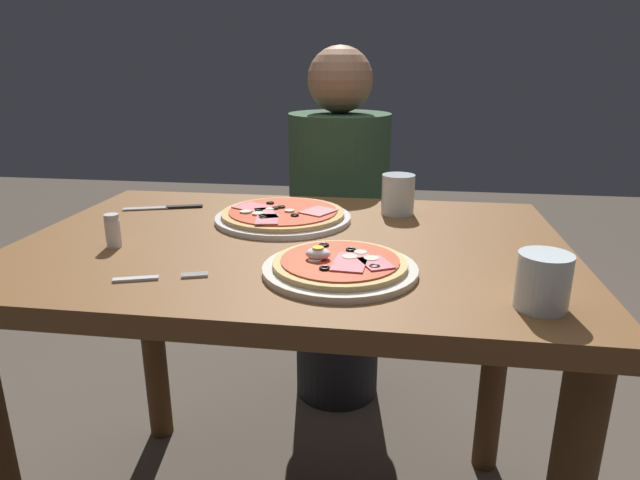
{
  "coord_description": "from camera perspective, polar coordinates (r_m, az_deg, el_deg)",
  "views": [
    {
      "loc": [
        0.22,
        -1.06,
        1.13
      ],
      "look_at": [
        0.07,
        -0.09,
        0.81
      ],
      "focal_mm": 30.73,
      "sensor_mm": 36.0,
      "label": 1
    }
  ],
  "objects": [
    {
      "name": "diner_person",
      "position": [
        1.82,
        1.92,
        -0.23
      ],
      "size": [
        0.32,
        0.32,
        1.18
      ],
      "rotation": [
        0.0,
        0.0,
        3.14
      ],
      "color": "black",
      "rests_on": "ground"
    },
    {
      "name": "pizza_across_left",
      "position": [
        1.28,
        -3.89,
        2.55
      ],
      "size": [
        0.31,
        0.31,
        0.03
      ],
      "color": "white",
      "rests_on": "dining_table"
    },
    {
      "name": "water_glass_far",
      "position": [
        0.88,
        22.17,
        -4.31
      ],
      "size": [
        0.08,
        0.08,
        0.09
      ],
      "color": "silver",
      "rests_on": "dining_table"
    },
    {
      "name": "water_glass_near",
      "position": [
        1.34,
        8.11,
        4.45
      ],
      "size": [
        0.08,
        0.08,
        0.1
      ],
      "color": "silver",
      "rests_on": "dining_table"
    },
    {
      "name": "pizza_foreground",
      "position": [
        0.96,
        2.09,
        -2.73
      ],
      "size": [
        0.27,
        0.27,
        0.05
      ],
      "color": "silver",
      "rests_on": "dining_table"
    },
    {
      "name": "salt_shaker",
      "position": [
        1.16,
        -20.76,
        0.9
      ],
      "size": [
        0.03,
        0.03,
        0.07
      ],
      "color": "white",
      "rests_on": "dining_table"
    },
    {
      "name": "dining_table",
      "position": [
        1.19,
        -2.85,
        -6.12
      ],
      "size": [
        1.12,
        0.77,
        0.78
      ],
      "color": "brown",
      "rests_on": "ground"
    },
    {
      "name": "fork",
      "position": [
        0.97,
        -16.98,
        -3.8
      ],
      "size": [
        0.15,
        0.06,
        0.0
      ],
      "color": "silver",
      "rests_on": "dining_table"
    },
    {
      "name": "knife",
      "position": [
        1.44,
        -15.46,
        3.3
      ],
      "size": [
        0.19,
        0.08,
        0.01
      ],
      "color": "silver",
      "rests_on": "dining_table"
    }
  ]
}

